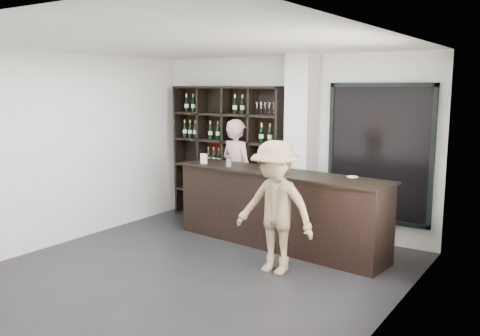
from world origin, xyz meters
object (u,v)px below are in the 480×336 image
Objects in this scene: wine_shelf at (227,154)px; tasting_counter at (278,209)px; taster_pink at (237,173)px; taster_black at (281,186)px; customer at (275,208)px.

tasting_counter is (1.50, -0.82, -0.62)m from wine_shelf.
taster_pink is 1.17× the size of taster_black.
taster_pink reaches higher than tasting_counter.
tasting_counter is 2.22× the size of taster_black.
customer is at bearing -56.52° from tasting_counter.
taster_pink is at bearing 137.12° from customer.
taster_pink is 2.34m from customer.
taster_pink is 1.07× the size of customer.
taster_pink reaches higher than taster_black.
taster_black is (-0.32, 0.65, 0.21)m from tasting_counter.
tasting_counter is 2.02× the size of customer.
taster_pink is 0.87m from taster_black.
tasting_counter is 1.89× the size of taster_pink.
tasting_counter is 0.75m from taster_black.
tasting_counter is 1.13m from customer.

